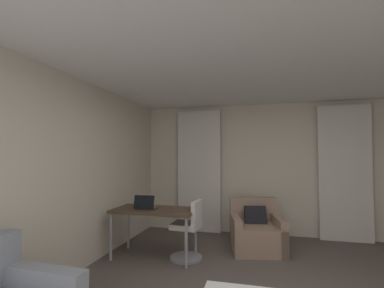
% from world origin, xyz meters
% --- Properties ---
extents(wall_window, '(5.12, 0.06, 2.60)m').
position_xyz_m(wall_window, '(0.00, 3.03, 1.30)').
color(wall_window, beige).
rests_on(wall_window, ground).
extents(wall_left, '(0.06, 6.12, 2.60)m').
position_xyz_m(wall_left, '(-2.53, 0.00, 1.30)').
color(wall_left, beige).
rests_on(wall_left, ground).
extents(ceiling, '(5.12, 6.12, 0.06)m').
position_xyz_m(ceiling, '(0.00, 0.00, 2.63)').
color(ceiling, white).
rests_on(ceiling, wall_left).
extents(curtain_left_panel, '(0.90, 0.06, 2.50)m').
position_xyz_m(curtain_left_panel, '(-1.38, 2.90, 1.25)').
color(curtain_left_panel, silver).
rests_on(curtain_left_panel, ground).
extents(curtain_right_panel, '(0.90, 0.06, 2.50)m').
position_xyz_m(curtain_right_panel, '(1.38, 2.90, 1.25)').
color(curtain_right_panel, silver).
rests_on(curtain_right_panel, ground).
extents(armchair, '(0.96, 0.98, 0.82)m').
position_xyz_m(armchair, '(-0.20, 2.03, 0.28)').
color(armchair, '#997A66').
rests_on(armchair, ground).
extents(desk, '(1.27, 0.66, 0.74)m').
position_xyz_m(desk, '(-1.71, 1.29, 0.67)').
color(desk, '#4C3828').
rests_on(desk, ground).
extents(desk_chair, '(0.48, 0.48, 0.88)m').
position_xyz_m(desk_chair, '(-1.19, 1.34, 0.39)').
color(desk_chair, gray).
rests_on(desk_chair, ground).
extents(laptop, '(0.32, 0.25, 0.22)m').
position_xyz_m(laptop, '(-1.84, 1.25, 0.78)').
color(laptop, '#2D2D33').
rests_on(laptop, desk).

